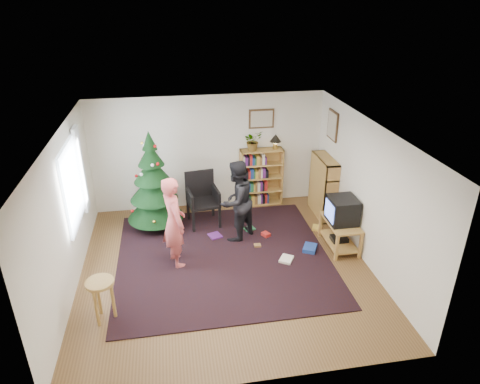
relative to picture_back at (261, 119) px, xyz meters
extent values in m
plane|color=brown|center=(-1.15, -2.48, -1.95)|extent=(5.00, 5.00, 0.00)
plane|color=white|center=(-1.15, -2.48, 0.55)|extent=(5.00, 5.00, 0.00)
cube|color=silver|center=(-1.15, 0.02, -0.70)|extent=(5.00, 0.02, 2.50)
cube|color=silver|center=(-1.15, -4.97, -0.70)|extent=(5.00, 0.02, 2.50)
cube|color=silver|center=(-3.65, -2.48, -0.70)|extent=(0.02, 5.00, 2.50)
cube|color=silver|center=(1.35, -2.48, -0.70)|extent=(0.02, 5.00, 2.50)
cube|color=black|center=(-1.15, -2.17, -1.94)|extent=(3.80, 3.60, 0.02)
cube|color=silver|center=(-3.62, -1.88, -0.45)|extent=(0.04, 1.20, 1.40)
cube|color=silver|center=(-3.58, -1.18, -0.45)|extent=(0.06, 0.35, 1.60)
cube|color=#4C3319|center=(0.00, 0.00, 0.00)|extent=(0.55, 0.03, 0.42)
cube|color=beige|center=(0.00, 0.00, 0.00)|extent=(0.47, 0.01, 0.34)
cube|color=#4C3319|center=(1.33, -0.73, 0.00)|extent=(0.03, 0.50, 0.60)
cube|color=beige|center=(1.33, -0.73, 0.00)|extent=(0.01, 0.42, 0.52)
cylinder|color=#3F2816|center=(-2.35, -0.82, -1.84)|extent=(0.11, 0.11, 0.22)
cone|color=black|center=(-2.35, -0.82, -1.41)|extent=(1.13, 1.13, 0.64)
cone|color=black|center=(-2.35, -0.82, -1.03)|extent=(0.95, 0.95, 0.57)
cone|color=black|center=(-2.35, -0.82, -0.68)|extent=(0.73, 0.73, 0.50)
cone|color=black|center=(-2.35, -0.82, -0.36)|extent=(0.51, 0.51, 0.44)
cone|color=black|center=(-2.35, -0.82, -0.08)|extent=(0.29, 0.29, 0.37)
cube|color=#B27F3F|center=(-0.01, -0.14, -1.30)|extent=(0.95, 0.30, 1.30)
cube|color=#B27F3F|center=(-0.01, -0.14, -0.66)|extent=(0.95, 0.30, 0.03)
cube|color=#B27F3F|center=(1.19, -0.85, -1.30)|extent=(0.30, 0.95, 1.30)
cube|color=#B27F3F|center=(1.19, -0.85, -0.66)|extent=(0.30, 0.95, 0.03)
cube|color=#B27F3F|center=(1.07, -2.19, -1.42)|extent=(0.51, 0.92, 0.04)
cube|color=#B27F3F|center=(0.84, -2.62, -1.69)|extent=(0.05, 0.05, 0.51)
cube|color=#B27F3F|center=(1.30, -2.62, -1.69)|extent=(0.05, 0.05, 0.51)
cube|color=#B27F3F|center=(0.84, -1.76, -1.69)|extent=(0.05, 0.05, 0.51)
cube|color=#B27F3F|center=(1.30, -1.76, -1.69)|extent=(0.05, 0.05, 0.51)
cube|color=#B27F3F|center=(1.07, -2.19, -1.83)|extent=(0.47, 0.88, 0.03)
cube|color=black|center=(1.07, -2.19, -1.77)|extent=(0.30, 0.25, 0.08)
cube|color=black|center=(1.07, -2.19, -1.16)|extent=(0.49, 0.54, 0.47)
cube|color=#506CDA|center=(0.82, -2.19, -1.16)|extent=(0.01, 0.42, 0.34)
cube|color=black|center=(-1.38, -0.88, -1.46)|extent=(0.68, 0.68, 0.05)
cube|color=black|center=(-1.38, -0.61, -1.15)|extent=(0.60, 0.14, 0.60)
cube|color=black|center=(-1.65, -1.15, -1.70)|extent=(0.06, 0.06, 0.49)
cube|color=black|center=(-1.11, -1.15, -1.70)|extent=(0.06, 0.06, 0.49)
cube|color=black|center=(-1.65, -0.61, -1.70)|extent=(0.06, 0.06, 0.49)
cube|color=black|center=(-1.11, -0.61, -1.70)|extent=(0.06, 0.06, 0.49)
cylinder|color=#B27F3F|center=(-3.10, -3.48, -1.29)|extent=(0.41, 0.41, 0.05)
cylinder|color=#B27F3F|center=(-2.96, -3.48, -1.63)|extent=(0.05, 0.05, 0.64)
cylinder|color=#B27F3F|center=(-3.18, -3.35, -1.63)|extent=(0.05, 0.05, 0.64)
cylinder|color=#B27F3F|center=(-3.18, -3.61, -1.63)|extent=(0.05, 0.05, 0.64)
imported|color=#C24F4D|center=(-2.00, -2.20, -1.12)|extent=(0.58, 0.70, 1.67)
imported|color=black|center=(-0.80, -1.54, -1.14)|extent=(0.99, 0.97, 1.62)
imported|color=gray|center=(-0.21, -0.14, -0.44)|extent=(0.49, 0.46, 0.43)
cylinder|color=#A57F33|center=(0.29, -0.14, -0.60)|extent=(0.10, 0.10, 0.10)
sphere|color=#FFD88C|center=(0.29, -0.14, -0.48)|extent=(0.10, 0.10, 0.10)
cone|color=black|center=(0.29, -0.14, -0.40)|extent=(0.25, 0.25, 0.17)
cube|color=#A51E19|center=(-0.22, -1.60, -1.91)|extent=(0.20, 0.20, 0.08)
cube|color=navy|center=(0.49, -2.24, -1.91)|extent=(0.20, 0.20, 0.08)
cube|color=#1E592D|center=(-0.49, -1.29, -1.91)|extent=(0.20, 0.20, 0.08)
cube|color=gold|center=(0.89, -1.48, -1.91)|extent=(0.20, 0.20, 0.08)
cube|color=brown|center=(-0.46, -1.94, -1.91)|extent=(0.20, 0.20, 0.08)
cube|color=beige|center=(-0.04, -2.49, -1.91)|extent=(0.20, 0.20, 0.08)
cube|color=#4C1959|center=(-1.21, -1.45, -1.91)|extent=(0.20, 0.20, 0.08)
camera|label=1|loc=(-1.96, -8.71, 2.50)|focal=32.00mm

